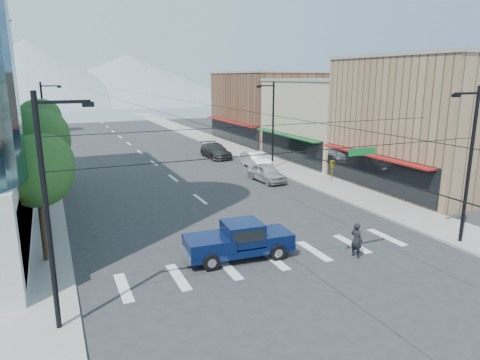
% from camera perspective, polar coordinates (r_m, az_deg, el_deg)
% --- Properties ---
extents(ground, '(160.00, 160.00, 0.00)m').
position_cam_1_polar(ground, '(22.12, 6.76, -11.78)').
color(ground, '#28282B').
rests_on(ground, ground).
extents(sidewalk_left, '(4.00, 120.00, 0.15)m').
position_cam_1_polar(sidewalk_left, '(57.86, -25.35, 2.93)').
color(sidewalk_left, gray).
rests_on(sidewalk_left, ground).
extents(sidewalk_right, '(4.00, 120.00, 0.15)m').
position_cam_1_polar(sidewalk_right, '(62.04, -2.63, 4.85)').
color(sidewalk_right, gray).
rests_on(sidewalk_right, ground).
extents(shop_near, '(12.00, 14.00, 11.00)m').
position_cam_1_polar(shop_near, '(40.93, 24.30, 6.84)').
color(shop_near, '#8C6B4C').
rests_on(shop_near, ground).
extents(shop_mid, '(12.00, 14.00, 9.00)m').
position_cam_1_polar(shop_mid, '(51.36, 12.49, 7.72)').
color(shop_mid, tan).
rests_on(shop_mid, ground).
extents(shop_far, '(12.00, 18.00, 10.00)m').
position_cam_1_polar(shop_far, '(64.84, 4.01, 9.59)').
color(shop_far, brown).
rests_on(shop_far, ground).
extents(clock_tower, '(4.80, 4.80, 20.40)m').
position_cam_1_polar(clock_tower, '(79.32, -29.27, 12.74)').
color(clock_tower, '#8C6B4C').
rests_on(clock_tower, ground).
extents(mountain_left, '(80.00, 80.00, 22.00)m').
position_cam_1_polar(mountain_left, '(167.15, -26.36, 12.71)').
color(mountain_left, gray).
rests_on(mountain_left, ground).
extents(mountain_right, '(90.00, 90.00, 18.00)m').
position_cam_1_polar(mountain_right, '(179.68, -14.74, 12.97)').
color(mountain_right, gray).
rests_on(mountain_right, ground).
extents(tree_near, '(3.65, 3.64, 6.71)m').
position_cam_1_polar(tree_near, '(23.61, -25.19, 1.41)').
color(tree_near, black).
rests_on(tree_near, ground).
extents(tree_midnear, '(4.09, 4.09, 7.52)m').
position_cam_1_polar(tree_midnear, '(30.43, -25.20, 5.02)').
color(tree_midnear, black).
rests_on(tree_midnear, ground).
extents(tree_midfar, '(3.65, 3.64, 6.71)m').
position_cam_1_polar(tree_midfar, '(37.45, -25.02, 5.47)').
color(tree_midfar, black).
rests_on(tree_midfar, ground).
extents(tree_far, '(4.09, 4.09, 7.52)m').
position_cam_1_polar(tree_far, '(44.35, -25.05, 7.32)').
color(tree_far, black).
rests_on(tree_far, ground).
extents(signal_rig, '(21.80, 0.20, 9.00)m').
position_cam_1_polar(signal_rig, '(19.86, 9.08, -0.56)').
color(signal_rig, black).
rests_on(signal_rig, ground).
extents(lamp_pole_nw, '(2.00, 0.25, 9.00)m').
position_cam_1_polar(lamp_pole_nw, '(47.29, -24.46, 6.89)').
color(lamp_pole_nw, black).
rests_on(lamp_pole_nw, ground).
extents(lamp_pole_ne, '(2.00, 0.25, 9.00)m').
position_cam_1_polar(lamp_pole_ne, '(44.64, 4.28, 7.73)').
color(lamp_pole_ne, black).
rests_on(lamp_pole_ne, ground).
extents(pickup_truck, '(5.97, 2.61, 1.98)m').
position_cam_1_polar(pickup_truck, '(22.91, -0.22, -7.96)').
color(pickup_truck, '#08153E').
rests_on(pickup_truck, ground).
extents(pedestrian, '(0.63, 0.79, 1.91)m').
position_cam_1_polar(pedestrian, '(23.91, 15.27, -7.71)').
color(pedestrian, black).
rests_on(pedestrian, ground).
extents(parked_car_near, '(2.29, 4.90, 1.62)m').
position_cam_1_polar(parked_car_near, '(39.68, 3.56, 0.97)').
color(parked_car_near, '#B1B2B7').
rests_on(parked_car_near, ground).
extents(parked_car_mid, '(2.13, 5.26, 1.70)m').
position_cam_1_polar(parked_car_mid, '(45.60, 2.14, 2.69)').
color(parked_car_mid, white).
rests_on(parked_car_mid, ground).
extents(parked_car_far, '(2.43, 5.87, 1.70)m').
position_cam_1_polar(parked_car_far, '(51.53, -3.27, 3.93)').
color(parked_car_far, '#2A2A2C').
rests_on(parked_car_far, ground).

